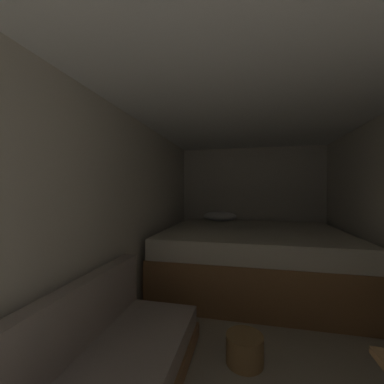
{
  "coord_description": "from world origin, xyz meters",
  "views": [
    {
      "loc": [
        -0.09,
        -0.53,
        1.34
      ],
      "look_at": [
        -0.74,
        2.4,
        1.32
      ],
      "focal_mm": 22.65,
      "sensor_mm": 36.0,
      "label": 1
    }
  ],
  "objects": [
    {
      "name": "ground_plane",
      "position": [
        0.0,
        1.63,
        0.0
      ],
      "size": [
        6.76,
        6.76,
        0.0
      ],
      "primitive_type": "plane",
      "color": "#A39984"
    },
    {
      "name": "wall_back",
      "position": [
        0.0,
        4.04,
        1.06
      ],
      "size": [
        2.62,
        0.05,
        2.11
      ],
      "primitive_type": "cube",
      "color": "beige",
      "rests_on": "ground"
    },
    {
      "name": "ceiling_slab",
      "position": [
        0.0,
        1.63,
        2.14
      ],
      "size": [
        2.62,
        4.76,
        0.05
      ],
      "primitive_type": "cube",
      "color": "white",
      "rests_on": "wall_left"
    },
    {
      "name": "wall_left",
      "position": [
        -1.29,
        1.63,
        1.06
      ],
      "size": [
        0.05,
        4.76,
        2.11
      ],
      "primitive_type": "cube",
      "color": "beige",
      "rests_on": "ground"
    },
    {
      "name": "wicker_basket",
      "position": [
        -0.1,
        1.38,
        0.11
      ],
      "size": [
        0.29,
        0.29,
        0.21
      ],
      "color": "olive",
      "rests_on": "ground"
    },
    {
      "name": "bed",
      "position": [
        -0.0,
        2.97,
        0.4
      ],
      "size": [
        2.4,
        2.01,
        0.96
      ],
      "color": "olive",
      "rests_on": "ground"
    }
  ]
}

